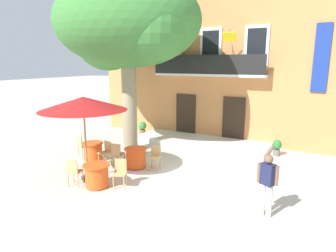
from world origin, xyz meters
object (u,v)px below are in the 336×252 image
object	(u,v)px
cafe_chair_middle_0	(120,171)
pedestrian_near_entrance	(267,182)
cafe_chair_near_tree_1	(117,153)
cafe_chair_middle_1	(74,171)
cafe_umbrella	(83,104)
ground_planter_right	(277,147)
ground_planter_left	(142,128)
plane_tree	(126,26)
cafe_chair_near_tree_0	(155,155)
cafe_table_near_tree	(136,158)
cafe_chair_front_1	(106,151)
cafe_chair_front_0	(82,145)
cafe_table_front	(93,151)
cafe_table_middle	(97,175)

from	to	relation	value
cafe_chair_middle_0	pedestrian_near_entrance	xyz separation A→B (m)	(4.48, 0.33, 0.42)
cafe_chair_near_tree_1	cafe_chair_middle_1	bearing A→B (deg)	-90.76
cafe_umbrella	pedestrian_near_entrance	bearing A→B (deg)	3.25
cafe_chair_middle_1	ground_planter_right	bearing A→B (deg)	51.22
ground_planter_left	pedestrian_near_entrance	size ratio (longest dim) A/B	0.45
cafe_chair_middle_1	ground_planter_left	size ratio (longest dim) A/B	1.21
cafe_umbrella	ground_planter_right	size ratio (longest dim) A/B	4.04
plane_tree	ground_planter_right	world-z (taller)	plane_tree
cafe_chair_near_tree_0	cafe_chair_near_tree_1	xyz separation A→B (m)	(-1.44, -0.43, 0.00)
cafe_table_near_tree	cafe_chair_front_1	size ratio (longest dim) A/B	0.95
ground_planter_right	cafe_chair_middle_0	bearing A→B (deg)	-123.72
ground_planter_left	ground_planter_right	distance (m)	7.16
cafe_chair_front_0	pedestrian_near_entrance	xyz separation A→B (m)	(7.82, -1.36, 0.42)
cafe_chair_near_tree_1	pedestrian_near_entrance	world-z (taller)	pedestrian_near_entrance
plane_tree	cafe_table_front	xyz separation A→B (m)	(-0.40, -1.96, -5.07)
cafe_chair_middle_0	cafe_chair_middle_1	xyz separation A→B (m)	(-1.34, -0.68, 0.00)
plane_tree	cafe_chair_near_tree_1	size ratio (longest dim) A/B	8.25
cafe_chair_middle_1	cafe_umbrella	size ratio (longest dim) A/B	0.31
cafe_chair_front_1	ground_planter_left	bearing A→B (deg)	106.72
plane_tree	pedestrian_near_entrance	xyz separation A→B (m)	(6.68, -3.18, -4.51)
cafe_chair_near_tree_1	ground_planter_right	bearing A→B (deg)	39.70
cafe_chair_front_1	cafe_umbrella	xyz separation A→B (m)	(0.43, -1.48, 2.08)
cafe_table_near_tree	cafe_chair_middle_0	size ratio (longest dim) A/B	0.95
cafe_table_middle	cafe_chair_middle_0	xyz separation A→B (m)	(0.65, 0.38, 0.14)
cafe_chair_near_tree_1	cafe_chair_middle_0	size ratio (longest dim) A/B	1.00
ground_planter_right	cafe_chair_middle_1	bearing A→B (deg)	-128.78
cafe_chair_middle_0	cafe_umbrella	world-z (taller)	cafe_umbrella
cafe_chair_middle_0	cafe_chair_middle_1	size ratio (longest dim) A/B	1.00
cafe_chair_near_tree_0	ground_planter_right	bearing A→B (deg)	45.93
cafe_chair_middle_0	cafe_chair_near_tree_0	bearing A→B (deg)	86.16
ground_planter_left	pedestrian_near_entrance	distance (m)	9.69
cafe_chair_near_tree_1	cafe_chair_middle_0	bearing A→B (deg)	-49.08
cafe_chair_front_0	cafe_table_near_tree	bearing A→B (deg)	0.40
cafe_table_middle	ground_planter_left	xyz separation A→B (m)	(-2.60, 6.53, 0.03)
cafe_chair_front_1	cafe_umbrella	bearing A→B (deg)	-73.98
cafe_table_front	cafe_chair_middle_1	bearing A→B (deg)	-60.52
cafe_table_near_tree	cafe_umbrella	xyz separation A→B (m)	(-0.84, -1.71, 2.22)
cafe_chair_near_tree_0	cafe_umbrella	distance (m)	3.25
ground_planter_left	cafe_table_near_tree	bearing A→B (deg)	-58.97
cafe_umbrella	cafe_table_front	bearing A→B (deg)	127.14
cafe_umbrella	ground_planter_right	xyz separation A→B (m)	(5.32, 5.85, -2.21)
plane_tree	ground_planter_right	distance (m)	8.26
cafe_chair_front_0	ground_planter_right	distance (m)	8.35
cafe_chair_near_tree_0	cafe_chair_middle_0	size ratio (longest dim) A/B	1.00
cafe_chair_near_tree_0	cafe_chair_middle_1	xyz separation A→B (m)	(-1.47, -2.63, 0.00)
cafe_chair_front_0	cafe_umbrella	size ratio (longest dim) A/B	0.31
cafe_chair_near_tree_1	ground_planter_left	size ratio (longest dim) A/B	1.21
cafe_table_near_tree	cafe_table_front	world-z (taller)	same
plane_tree	cafe_table_near_tree	world-z (taller)	plane_tree
cafe_table_near_tree	cafe_chair_middle_0	xyz separation A→B (m)	(0.58, -1.71, 0.14)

